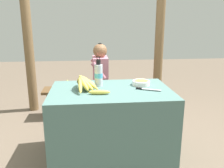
{
  "coord_description": "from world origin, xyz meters",
  "views": [
    {
      "loc": [
        -0.21,
        -2.13,
        1.32
      ],
      "look_at": [
        0.02,
        0.05,
        0.74
      ],
      "focal_mm": 38.0,
      "sensor_mm": 36.0,
      "label": 1
    }
  ],
  "objects_px": {
    "serving_bowl": "(141,82)",
    "wooden_bench": "(97,92)",
    "loose_banana_front": "(99,92)",
    "support_post_near": "(27,30)",
    "banana_bunch_ripe": "(85,82)",
    "support_post_far": "(160,30)",
    "knife": "(145,89)",
    "water_bottle": "(99,75)",
    "seated_vendor": "(97,75)",
    "banana_bunch_green": "(70,84)"
  },
  "relations": [
    {
      "from": "serving_bowl",
      "to": "wooden_bench",
      "type": "height_order",
      "value": "serving_bowl"
    },
    {
      "from": "loose_banana_front",
      "to": "support_post_near",
      "type": "bearing_deg",
      "value": 121.11
    },
    {
      "from": "banana_bunch_ripe",
      "to": "support_post_far",
      "type": "bearing_deg",
      "value": 50.96
    },
    {
      "from": "knife",
      "to": "support_post_far",
      "type": "distance_m",
      "value": 1.63
    },
    {
      "from": "water_bottle",
      "to": "wooden_bench",
      "type": "xyz_separation_m",
      "value": [
        0.02,
        0.96,
        -0.47
      ]
    },
    {
      "from": "loose_banana_front",
      "to": "support_post_near",
      "type": "height_order",
      "value": "support_post_near"
    },
    {
      "from": "banana_bunch_ripe",
      "to": "seated_vendor",
      "type": "distance_m",
      "value": 1.07
    },
    {
      "from": "wooden_bench",
      "to": "support_post_near",
      "type": "bearing_deg",
      "value": 162.33
    },
    {
      "from": "serving_bowl",
      "to": "support_post_far",
      "type": "distance_m",
      "value": 1.47
    },
    {
      "from": "knife",
      "to": "banana_bunch_green",
      "type": "xyz_separation_m",
      "value": [
        -0.78,
        1.14,
        -0.24
      ]
    },
    {
      "from": "knife",
      "to": "support_post_near",
      "type": "height_order",
      "value": "support_post_near"
    },
    {
      "from": "water_bottle",
      "to": "support_post_far",
      "type": "xyz_separation_m",
      "value": [
        0.98,
        1.27,
        0.38
      ]
    },
    {
      "from": "banana_bunch_ripe",
      "to": "support_post_far",
      "type": "xyz_separation_m",
      "value": [
        1.12,
        1.38,
        0.42
      ]
    },
    {
      "from": "serving_bowl",
      "to": "seated_vendor",
      "type": "xyz_separation_m",
      "value": [
        -0.41,
        0.94,
        -0.13
      ]
    },
    {
      "from": "knife",
      "to": "banana_bunch_green",
      "type": "relative_size",
      "value": 0.7
    },
    {
      "from": "knife",
      "to": "water_bottle",
      "type": "bearing_deg",
      "value": -177.58
    },
    {
      "from": "knife",
      "to": "seated_vendor",
      "type": "bearing_deg",
      "value": 136.01
    },
    {
      "from": "wooden_bench",
      "to": "water_bottle",
      "type": "bearing_deg",
      "value": -91.16
    },
    {
      "from": "support_post_far",
      "to": "banana_bunch_ripe",
      "type": "bearing_deg",
      "value": -129.04
    },
    {
      "from": "support_post_near",
      "to": "knife",
      "type": "bearing_deg",
      "value": -46.68
    },
    {
      "from": "knife",
      "to": "banana_bunch_green",
      "type": "distance_m",
      "value": 1.4
    },
    {
      "from": "serving_bowl",
      "to": "banana_bunch_ripe",
      "type": "bearing_deg",
      "value": -169.65
    },
    {
      "from": "wooden_bench",
      "to": "support_post_far",
      "type": "relative_size",
      "value": 0.63
    },
    {
      "from": "water_bottle",
      "to": "seated_vendor",
      "type": "height_order",
      "value": "seated_vendor"
    },
    {
      "from": "water_bottle",
      "to": "seated_vendor",
      "type": "distance_m",
      "value": 0.95
    },
    {
      "from": "banana_bunch_ripe",
      "to": "banana_bunch_green",
      "type": "bearing_deg",
      "value": 101.73
    },
    {
      "from": "wooden_bench",
      "to": "seated_vendor",
      "type": "xyz_separation_m",
      "value": [
        0.0,
        -0.03,
        0.26
      ]
    },
    {
      "from": "seated_vendor",
      "to": "support_post_near",
      "type": "distance_m",
      "value": 1.18
    },
    {
      "from": "serving_bowl",
      "to": "seated_vendor",
      "type": "height_order",
      "value": "seated_vendor"
    },
    {
      "from": "banana_bunch_green",
      "to": "support_post_far",
      "type": "xyz_separation_m",
      "value": [
        1.34,
        0.31,
        0.72
      ]
    },
    {
      "from": "serving_bowl",
      "to": "knife",
      "type": "height_order",
      "value": "serving_bowl"
    },
    {
      "from": "water_bottle",
      "to": "loose_banana_front",
      "type": "xyz_separation_m",
      "value": [
        -0.01,
        -0.28,
        -0.09
      ]
    },
    {
      "from": "seated_vendor",
      "to": "banana_bunch_green",
      "type": "height_order",
      "value": "seated_vendor"
    },
    {
      "from": "loose_banana_front",
      "to": "seated_vendor",
      "type": "xyz_separation_m",
      "value": [
        0.03,
        1.21,
        -0.12
      ]
    },
    {
      "from": "water_bottle",
      "to": "banana_bunch_green",
      "type": "relative_size",
      "value": 0.92
    },
    {
      "from": "serving_bowl",
      "to": "knife",
      "type": "relative_size",
      "value": 0.8
    },
    {
      "from": "wooden_bench",
      "to": "support_post_near",
      "type": "height_order",
      "value": "support_post_near"
    },
    {
      "from": "water_bottle",
      "to": "seated_vendor",
      "type": "xyz_separation_m",
      "value": [
        0.02,
        0.93,
        -0.22
      ]
    },
    {
      "from": "water_bottle",
      "to": "serving_bowl",
      "type": "bearing_deg",
      "value": -1.67
    },
    {
      "from": "loose_banana_front",
      "to": "support_post_far",
      "type": "distance_m",
      "value": 1.9
    },
    {
      "from": "knife",
      "to": "support_post_near",
      "type": "distance_m",
      "value": 2.05
    },
    {
      "from": "knife",
      "to": "support_post_far",
      "type": "height_order",
      "value": "support_post_far"
    },
    {
      "from": "water_bottle",
      "to": "support_post_near",
      "type": "distance_m",
      "value": 1.63
    },
    {
      "from": "knife",
      "to": "seated_vendor",
      "type": "relative_size",
      "value": 0.21
    },
    {
      "from": "serving_bowl",
      "to": "banana_bunch_green",
      "type": "bearing_deg",
      "value": 129.04
    },
    {
      "from": "water_bottle",
      "to": "banana_bunch_green",
      "type": "bearing_deg",
      "value": 110.58
    },
    {
      "from": "water_bottle",
      "to": "support_post_near",
      "type": "height_order",
      "value": "support_post_near"
    },
    {
      "from": "water_bottle",
      "to": "support_post_far",
      "type": "distance_m",
      "value": 1.65
    },
    {
      "from": "serving_bowl",
      "to": "loose_banana_front",
      "type": "height_order",
      "value": "serving_bowl"
    },
    {
      "from": "seated_vendor",
      "to": "wooden_bench",
      "type": "bearing_deg",
      "value": -89.68
    }
  ]
}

